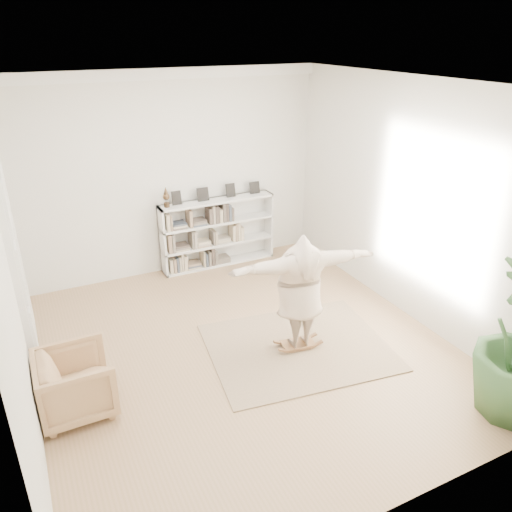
{
  "coord_description": "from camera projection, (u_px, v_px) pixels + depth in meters",
  "views": [
    {
      "loc": [
        -2.47,
        -5.42,
        4.17
      ],
      "look_at": [
        0.38,
        0.4,
        1.22
      ],
      "focal_mm": 35.0,
      "sensor_mm": 36.0,
      "label": 1
    }
  ],
  "objects": [
    {
      "name": "rug",
      "position": [
        298.0,
        347.0,
        7.15
      ],
      "size": [
        2.74,
        2.31,
        0.02
      ],
      "primitive_type": "cube",
      "rotation": [
        0.0,
        0.0,
        -0.13
      ],
      "color": "tan",
      "rests_on": "floor"
    },
    {
      "name": "bookshelf",
      "position": [
        217.0,
        233.0,
        9.48
      ],
      "size": [
        2.2,
        0.35,
        1.64
      ],
      "color": "silver",
      "rests_on": "floor"
    },
    {
      "name": "person",
      "position": [
        300.0,
        289.0,
        6.76
      ],
      "size": [
        2.11,
        0.83,
        1.67
      ],
      "primitive_type": "imported",
      "rotation": [
        0.0,
        0.0,
        3.01
      ],
      "color": "beige",
      "rests_on": "rocker_board"
    },
    {
      "name": "doors",
      "position": [
        15.0,
        260.0,
        6.54
      ],
      "size": [
        0.09,
        1.78,
        2.92
      ],
      "color": "white",
      "rests_on": "floor"
    },
    {
      "name": "room_shell",
      "position": [
        166.0,
        73.0,
        8.09
      ],
      "size": [
        6.0,
        6.0,
        6.0
      ],
      "color": "silver",
      "rests_on": "floor"
    },
    {
      "name": "armchair",
      "position": [
        76.0,
        383.0,
        5.83
      ],
      "size": [
        0.86,
        0.84,
        0.78
      ],
      "primitive_type": "imported",
      "rotation": [
        0.0,
        0.0,
        1.57
      ],
      "color": "tan",
      "rests_on": "floor"
    },
    {
      "name": "floor",
      "position": [
        245.0,
        348.0,
        7.14
      ],
      "size": [
        6.0,
        6.0,
        0.0
      ],
      "primitive_type": "plane",
      "color": "#99774F",
      "rests_on": "ground"
    },
    {
      "name": "rocker_board",
      "position": [
        298.0,
        344.0,
        7.13
      ],
      "size": [
        0.49,
        0.33,
        0.1
      ],
      "rotation": [
        0.0,
        0.0,
        -0.13
      ],
      "color": "brown",
      "rests_on": "rug"
    }
  ]
}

